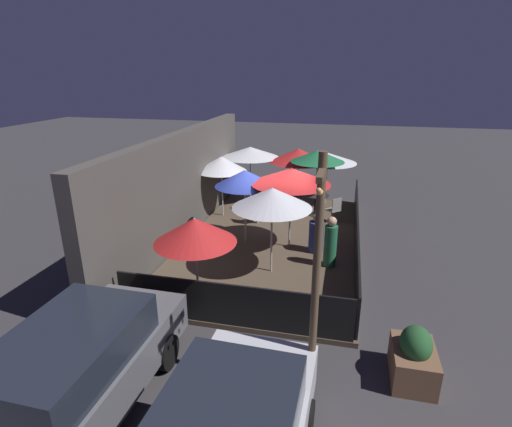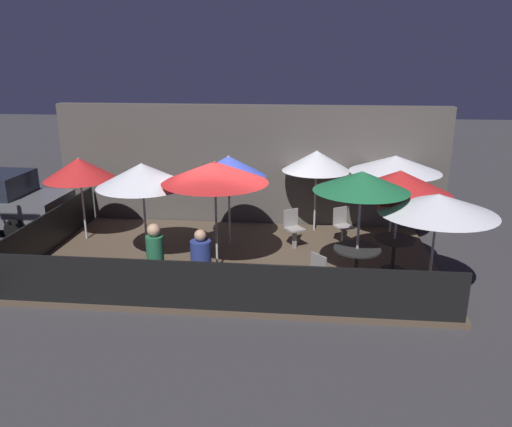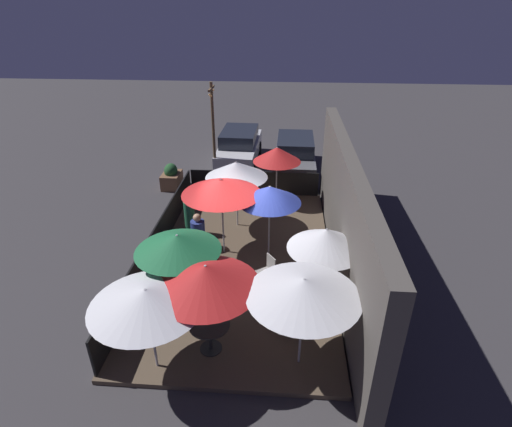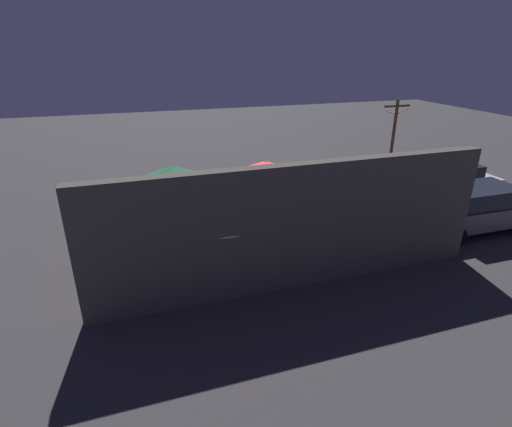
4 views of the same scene
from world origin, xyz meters
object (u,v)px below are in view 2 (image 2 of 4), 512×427
Objects in this scene: patio_chair_2 at (342,224)px; patron_1 at (156,260)px; patio_umbrella_3 at (142,175)px; patio_umbrella_7 at (229,166)px; patron_0 at (201,260)px; dining_table_1 at (357,255)px; patio_chair_1 at (293,227)px; patio_umbrella_1 at (362,181)px; patio_umbrella_8 at (395,164)px; patio_umbrella_4 at (215,172)px; patio_umbrella_5 at (317,161)px; patio_umbrella_2 at (79,169)px; patio_chair_0 at (322,273)px; patio_umbrella_6 at (438,204)px; patio_umbrella_0 at (400,182)px; dining_table_0 at (394,245)px.

patio_chair_2 is 0.65× the size of patron_1.
patio_umbrella_3 is 2.08m from patio_umbrella_7.
patron_0 is 0.83× the size of patron_1.
patio_chair_1 reaches higher than dining_table_1.
dining_table_1 is 4.07m from patron_1.
patio_umbrella_1 is at bearing -32.64° from patio_umbrella_7.
patio_umbrella_7 is 2.35× the size of dining_table_1.
patio_umbrella_4 is at bearing -151.77° from patio_umbrella_8.
patio_umbrella_2 is at bearing -167.64° from patio_umbrella_5.
patio_chair_2 is (2.85, 1.83, -1.67)m from patio_umbrella_4.
dining_table_1 is 1.05× the size of patio_chair_0.
patio_chair_1 is (1.64, 1.40, -1.64)m from patio_umbrella_4.
patron_1 is (-5.41, -0.47, -1.18)m from patio_umbrella_6.
dining_table_1 is (-0.87, -0.77, -1.37)m from patio_umbrella_0.
patio_umbrella_3 is 1.05× the size of patio_umbrella_5.
patio_umbrella_2 is at bearing -120.10° from patio_chair_2.
patio_chair_2 is at bearing 168.71° from patron_1.
patio_umbrella_5 is 2.01m from patio_chair_1.
patio_umbrella_2 is 0.93× the size of patio_umbrella_3.
patio_umbrella_6 is at bearing 16.32° from patio_chair_1.
patio_umbrella_4 is 3.08m from patio_chair_0.
dining_table_0 is (3.79, -1.10, -1.43)m from patio_umbrella_7.
patio_umbrella_4 reaches higher than patio_chair_0.
patron_0 is 0.94m from patron_1.
dining_table_0 is 5.10m from patron_1.
patio_umbrella_5 is at bearing 51.84° from patio_umbrella_4.
dining_table_1 is at bearing 0.00° from patio_chair_1.
dining_table_1 is at bearing 140.71° from patron_1.
patron_1 is (-4.87, -1.52, -1.33)m from patio_umbrella_0.
patron_1 is at bearing -128.33° from patio_umbrella_5.
patio_umbrella_2 is at bearing 178.31° from patio_umbrella_7.
patio_umbrella_0 reaches higher than patio_chair_1.
patio_chair_0 reaches higher than dining_table_0.
patio_umbrella_0 is 0.94× the size of patio_umbrella_1.
dining_table_0 is at bearing -9.09° from patio_umbrella_2.
patron_1 is at bearing -128.70° from patio_umbrella_4.
patio_umbrella_2 is 2.22× the size of patio_chair_1.
patio_chair_0 is at bearing -49.51° from patio_umbrella_7.
patio_umbrella_1 is 0.99× the size of patio_umbrella_4.
patio_umbrella_4 is 4.19m from dining_table_0.
patio_chair_1 is 2.87m from patron_0.
patio_umbrella_4 reaches higher than patio_umbrella_3.
patio_umbrella_0 is 1.41m from dining_table_0.
patio_chair_1 is at bearing 40.52° from patio_umbrella_4.
patio_umbrella_0 is at bearing 117.30° from patio_umbrella_6.
patio_umbrella_7 reaches higher than dining_table_1.
dining_table_0 is (-0.22, -1.93, -1.41)m from patio_umbrella_8.
patio_chair_2 is at bearing -54.11° from patio_umbrella_5.
patio_umbrella_3 reaches higher than patio_chair_0.
patio_umbrella_7 reaches higher than patio_umbrella_6.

